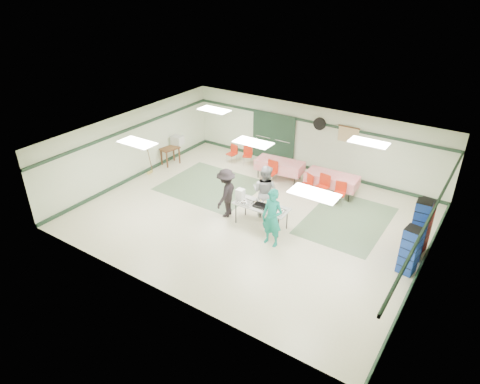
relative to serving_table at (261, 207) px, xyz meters
The scene contains 42 objects.
floor 0.98m from the serving_table, 148.02° to the left, with size 11.00×11.00×0.00m, color beige.
ceiling 2.10m from the serving_table, 148.02° to the left, with size 11.00×11.00×0.00m, color white.
wall_back 4.93m from the serving_table, 96.69° to the left, with size 11.00×11.00×0.00m, color beige.
wall_front 4.23m from the serving_table, 97.83° to the right, with size 11.00×11.00×0.00m, color beige.
wall_left 6.11m from the serving_table, behind, with size 9.00×9.00×0.00m, color beige.
wall_right 4.98m from the serving_table, ahead, with size 9.00×9.00×0.00m, color beige.
trim_back 5.04m from the serving_table, 96.73° to the left, with size 11.00×0.06×0.10m, color #1C3424.
baseboard_back 4.90m from the serving_table, 96.73° to the left, with size 11.00×0.06×0.12m, color #1C3424.
trim_left 6.20m from the serving_table, behind, with size 9.00×0.06×0.10m, color #1C3424.
baseboard_left 6.09m from the serving_table, behind, with size 9.00×0.06×0.12m, color #1C3424.
trim_right 5.09m from the serving_table, ahead, with size 9.00×0.06×0.10m, color #1C3424.
baseboard_right 4.96m from the serving_table, ahead, with size 9.00×0.06×0.12m, color #1C3424.
green_patch_a 3.43m from the serving_table, 156.17° to the left, with size 3.50×3.00×0.01m, color #5F7958.
green_patch_b 2.99m from the serving_table, 39.76° to the left, with size 2.50×3.50×0.01m, color #5F7958.
double_door_left 5.55m from the serving_table, 120.01° to the left, with size 0.90×0.06×2.10m, color gray.
double_door_right 5.14m from the serving_table, 110.78° to the left, with size 0.90×0.06×2.10m, color gray.
door_frame 5.31m from the serving_table, 115.71° to the left, with size 2.00×0.03×2.15m, color #1C3424.
wall_fan 4.99m from the serving_table, 93.22° to the left, with size 0.50×0.50×0.10m, color black.
scroll_banner 5.02m from the serving_table, 79.02° to the left, with size 0.80×0.02×0.60m, color tan.
serving_table is the anchor object (origin of this frame).
sheet_tray_right 0.53m from the serving_table, ahead, with size 0.61×0.46×0.02m, color silver.
sheet_tray_mid 0.15m from the serving_table, 116.58° to the left, with size 0.55×0.42×0.02m, color silver.
sheet_tray_left 0.54m from the serving_table, 166.58° to the right, with size 0.55×0.42×0.02m, color silver.
baking_pan 0.11m from the serving_table, 63.11° to the right, with size 0.49×0.30×0.08m, color black.
foam_box_stack 0.86m from the serving_table, behind, with size 0.25×0.23×0.34m, color white.
volunteer_teal 1.06m from the serving_table, 41.34° to the right, with size 0.68×0.44×1.85m, color #12806F.
volunteer_grey 0.70m from the serving_table, 111.30° to the left, with size 0.90×0.70×1.86m, color gray.
volunteer_dark 1.33m from the serving_table, behind, with size 1.11×0.64×1.72m, color black.
dining_table_a 3.53m from the serving_table, 73.55° to the left, with size 1.94×0.94×0.77m.
dining_table_b 3.59m from the serving_table, 109.56° to the left, with size 1.93×1.00×0.77m.
chair_a 2.96m from the serving_table, 72.36° to the left, with size 0.51×0.51×0.94m.
chair_b 2.83m from the serving_table, 83.88° to the left, with size 0.49×0.49×0.80m.
chair_c 3.22m from the serving_table, 61.01° to the left, with size 0.45×0.45×0.84m.
chair_d 3.09m from the serving_table, 113.82° to the left, with size 0.45×0.45×0.94m.
chair_loose_a 4.88m from the serving_table, 127.79° to the left, with size 0.51×0.51×0.82m.
chair_loose_b 5.15m from the serving_table, 134.71° to the left, with size 0.42×0.42×0.79m.
crate_stack_blue_a 4.59m from the serving_table, ahead, with size 0.44×0.44×1.42m, color navy.
crate_stack_red 4.81m from the serving_table, 17.86° to the left, with size 0.43×0.43×1.69m, color #A5101B.
crate_stack_blue_b 4.69m from the serving_table, 12.37° to the left, with size 0.41×0.41×1.88m, color navy.
printer_table 6.07m from the serving_table, 160.46° to the left, with size 0.66×0.87×0.74m.
office_printer 6.26m from the serving_table, 156.05° to the left, with size 0.46×0.40×0.36m, color #B9BAB5.
broom 5.87m from the serving_table, behind, with size 0.03×0.03×1.42m, color brown.
Camera 1 is at (6.53, -10.58, 7.64)m, focal length 32.00 mm.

